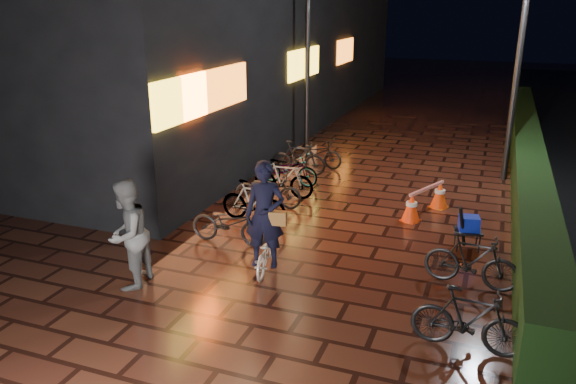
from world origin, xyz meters
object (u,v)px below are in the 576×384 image
at_px(traffic_barrier, 426,200).
at_px(cart_assembly, 468,225).
at_px(bystander_person, 127,234).
at_px(cyclist, 266,231).

relative_size(traffic_barrier, cart_assembly, 1.61).
relative_size(bystander_person, cart_assembly, 1.94).
xyz_separation_m(bystander_person, traffic_barrier, (4.09, 5.04, -0.60)).
height_order(bystander_person, cyclist, cyclist).
bearing_deg(bystander_person, cart_assembly, 119.40).
relative_size(bystander_person, traffic_barrier, 1.20).
bearing_deg(bystander_person, cyclist, 119.74).
height_order(cyclist, cart_assembly, cyclist).
bearing_deg(cyclist, cart_assembly, 33.85).
bearing_deg(bystander_person, traffic_barrier, 136.28).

